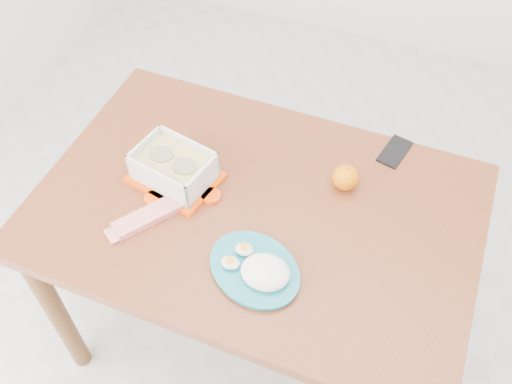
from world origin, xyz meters
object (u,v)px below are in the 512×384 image
(rice_plate, at_px, (258,269))
(smartphone, at_px, (395,152))
(food_container, at_px, (174,168))
(orange_fruit, at_px, (346,178))
(dining_table, at_px, (256,227))

(rice_plate, height_order, smartphone, rice_plate)
(food_container, bearing_deg, orange_fruit, 30.15)
(orange_fruit, distance_m, smartphone, 0.21)
(food_container, xyz_separation_m, orange_fruit, (0.45, 0.14, -0.01))
(food_container, bearing_deg, rice_plate, -19.95)
(rice_plate, bearing_deg, orange_fruit, 95.75)
(rice_plate, bearing_deg, food_container, 172.97)
(rice_plate, relative_size, smartphone, 2.63)
(food_container, bearing_deg, dining_table, 10.21)
(orange_fruit, relative_size, smartphone, 0.58)
(orange_fruit, distance_m, rice_plate, 0.37)
(rice_plate, bearing_deg, dining_table, 137.44)
(orange_fruit, xyz_separation_m, smartphone, (0.10, 0.18, -0.03))
(dining_table, distance_m, orange_fruit, 0.29)
(dining_table, bearing_deg, orange_fruit, 37.94)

